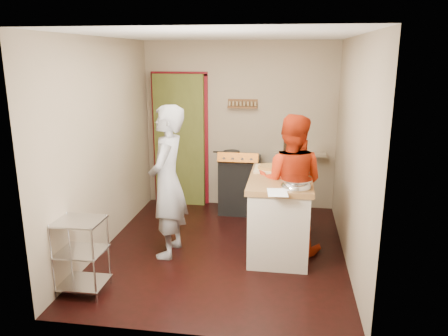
{
  "coord_description": "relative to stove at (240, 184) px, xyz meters",
  "views": [
    {
      "loc": [
        0.77,
        -5.02,
        2.4
      ],
      "look_at": [
        0.02,
        0.0,
        1.07
      ],
      "focal_mm": 35.0,
      "sensor_mm": 36.0,
      "label": 1
    }
  ],
  "objects": [
    {
      "name": "island",
      "position": [
        0.65,
        -1.32,
        0.05
      ],
      "size": [
        0.75,
        1.43,
        1.27
      ],
      "color": "#B9B19D",
      "rests_on": "ground"
    },
    {
      "name": "left_wall",
      "position": [
        -1.55,
        -1.42,
        0.85
      ],
      "size": [
        0.04,
        3.5,
        2.6
      ],
      "primitive_type": "cube",
      "color": "tan",
      "rests_on": "ground"
    },
    {
      "name": "person_red",
      "position": [
        0.77,
        -1.26,
        0.41
      ],
      "size": [
        0.93,
        0.79,
        1.71
      ],
      "primitive_type": "imported",
      "rotation": [
        0.0,
        0.0,
        2.96
      ],
      "color": "#B1280B",
      "rests_on": "ground"
    },
    {
      "name": "person_stripe",
      "position": [
        -0.68,
        -1.62,
        0.47
      ],
      "size": [
        0.45,
        0.68,
        1.84
      ],
      "primitive_type": "imported",
      "rotation": [
        0.0,
        0.0,
        -1.59
      ],
      "color": "silver",
      "rests_on": "ground"
    },
    {
      "name": "ceiling",
      "position": [
        -0.05,
        -1.42,
        2.16
      ],
      "size": [
        3.0,
        3.5,
        0.02
      ],
      "primitive_type": "cube",
      "color": "white",
      "rests_on": "back_wall"
    },
    {
      "name": "floor",
      "position": [
        -0.05,
        -1.42,
        -0.45
      ],
      "size": [
        3.5,
        3.5,
        0.0
      ],
      "primitive_type": "plane",
      "color": "black",
      "rests_on": "ground"
    },
    {
      "name": "right_wall",
      "position": [
        1.45,
        -1.42,
        0.85
      ],
      "size": [
        0.04,
        3.5,
        2.6
      ],
      "primitive_type": "cube",
      "color": "tan",
      "rests_on": "ground"
    },
    {
      "name": "back_wall",
      "position": [
        -0.69,
        0.36,
        0.68
      ],
      "size": [
        3.0,
        0.44,
        2.6
      ],
      "color": "tan",
      "rests_on": "ground"
    },
    {
      "name": "stove",
      "position": [
        0.0,
        0.0,
        0.0
      ],
      "size": [
        0.6,
        0.63,
        1.0
      ],
      "color": "black",
      "rests_on": "ground"
    },
    {
      "name": "wire_shelving",
      "position": [
        -1.33,
        -2.62,
        -0.01
      ],
      "size": [
        0.48,
        0.4,
        0.8
      ],
      "color": "silver",
      "rests_on": "ground"
    }
  ]
}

